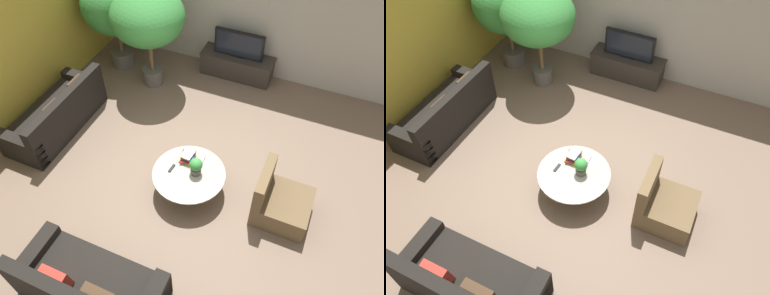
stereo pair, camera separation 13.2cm
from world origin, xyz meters
The scene contains 15 objects.
ground_plane centered at (0.00, 0.00, 0.00)m, with size 24.00×24.00×0.00m, color brown.
back_wall_stone centered at (0.00, 3.26, 1.50)m, with size 7.40×0.12×3.00m, color #A39E93.
side_wall_left centered at (-3.26, 0.20, 1.50)m, with size 0.12×7.40×3.00m, color gold.
media_console centered at (-0.04, 2.94, 0.25)m, with size 1.51×0.50×0.49m.
television centered at (-0.04, 2.94, 0.75)m, with size 1.02×0.13×0.54m.
coffee_table centered at (0.23, -0.18, 0.29)m, with size 1.13×1.13×0.42m.
couch_by_wall centered at (-2.52, 0.18, 0.29)m, with size 0.84×2.01×0.84m.
couch_near_entry centered at (-0.23, -2.23, 0.29)m, with size 1.85×0.84×0.84m.
armchair_wicker centered at (1.63, -0.05, 0.27)m, with size 0.80×0.76×0.86m.
potted_palm_tall centered at (-2.44, 2.34, 1.33)m, with size 1.32×1.32×1.95m.
potted_palm_corner centered at (-1.54, 2.02, 1.45)m, with size 1.38×1.38×2.00m.
potted_plant_tabletop centered at (0.33, -0.13, 0.57)m, with size 0.20×0.20×0.30m.
book_stack centered at (0.11, 0.07, 0.48)m, with size 0.27×0.31×0.14m.
remote_black centered at (-0.04, -0.20, 0.43)m, with size 0.04×0.16×0.02m, color black.
remote_silver centered at (0.33, 0.17, 0.43)m, with size 0.04×0.16×0.02m, color gray.
Camera 2 is at (1.79, -3.32, 4.93)m, focal length 35.00 mm.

